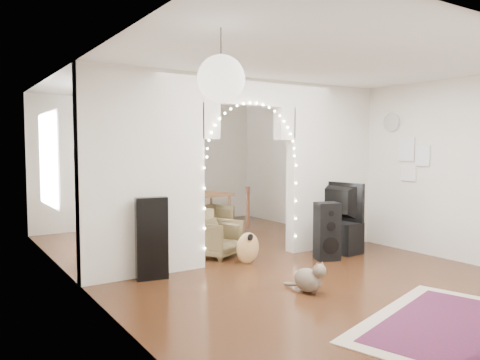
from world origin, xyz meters
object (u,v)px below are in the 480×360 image
bookcase (162,196)px  dining_chair_right (213,220)px  floor_speaker (327,231)px  acoustic_guitar (248,235)px  media_console (332,235)px  dining_chair_left (218,238)px  dining_table (199,197)px

bookcase → dining_chair_right: (0.95, -0.29, -0.48)m
floor_speaker → dining_chair_right: size_ratio=1.40×
acoustic_guitar → bookcase: 2.64m
media_console → dining_chair_right: bearing=105.3°
floor_speaker → bookcase: bookcase is taller
dining_chair_left → acoustic_guitar: bearing=-100.1°
bookcase → dining_chair_left: size_ratio=2.45×
floor_speaker → media_console: size_ratio=0.86×
floor_speaker → dining_chair_left: (-1.28, 1.06, -0.14)m
acoustic_guitar → dining_chair_right: (0.75, 2.31, -0.14)m
media_console → bookcase: (-1.85, 2.61, 0.51)m
acoustic_guitar → floor_speaker: acoustic_guitar is taller
acoustic_guitar → floor_speaker: bearing=-32.8°
acoustic_guitar → dining_chair_left: size_ratio=1.53×
acoustic_guitar → bookcase: bearing=82.7°
dining_table → acoustic_guitar: bearing=-109.5°
floor_speaker → dining_chair_left: bearing=160.6°
dining_chair_left → dining_chair_right: dining_chair_left is taller
acoustic_guitar → dining_table: size_ratio=0.75×
acoustic_guitar → dining_chair_left: acoustic_guitar is taller
dining_table → dining_chair_right: dining_table is taller
dining_table → dining_chair_left: dining_table is taller
floor_speaker → bookcase: 3.34m
bookcase → floor_speaker: bearing=-61.0°
floor_speaker → dining_chair_right: (-0.39, 2.75, -0.15)m
acoustic_guitar → dining_chair_right: acoustic_guitar is taller
media_console → dining_chair_left: 1.90m
media_console → dining_table: (-0.97, 2.76, 0.43)m
dining_chair_left → dining_chair_right: 1.92m
dining_chair_left → dining_table: bearing=45.6°
bookcase → dining_chair_left: (0.05, -1.99, -0.48)m
acoustic_guitar → dining_chair_left: (-0.14, 0.62, -0.13)m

